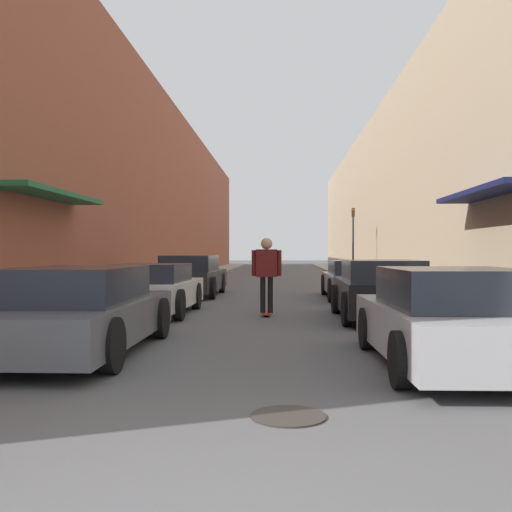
# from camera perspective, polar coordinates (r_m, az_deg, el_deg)

# --- Properties ---
(ground) EXTENTS (134.94, 134.94, 0.00)m
(ground) POSITION_cam_1_polar(r_m,az_deg,el_deg) (27.40, 1.77, -2.72)
(ground) COLOR #515154
(curb_strip_left) EXTENTS (1.80, 61.34, 0.12)m
(curb_strip_left) POSITION_cam_1_polar(r_m,az_deg,el_deg) (33.90, -5.98, -2.01)
(curb_strip_left) COLOR #A3A099
(curb_strip_left) RESTS_ON ground
(curb_strip_right) EXTENTS (1.80, 61.34, 0.12)m
(curb_strip_right) POSITION_cam_1_polar(r_m,az_deg,el_deg) (33.79, 9.85, -2.02)
(curb_strip_right) COLOR #A3A099
(curb_strip_right) RESTS_ON ground
(building_row_left) EXTENTS (4.90, 61.34, 9.72)m
(building_row_left) POSITION_cam_1_polar(r_m,az_deg,el_deg) (34.57, -10.77, 6.00)
(building_row_left) COLOR brown
(building_row_left) RESTS_ON ground
(building_row_right) EXTENTS (4.90, 61.34, 9.30)m
(building_row_right) POSITION_cam_1_polar(r_m,az_deg,el_deg) (34.38, 14.69, 5.67)
(building_row_right) COLOR tan
(building_row_right) RESTS_ON ground
(parked_car_left_0) EXTENTS (1.94, 4.69, 1.30)m
(parked_car_left_0) POSITION_cam_1_polar(r_m,az_deg,el_deg) (8.95, -17.06, -5.30)
(parked_car_left_0) COLOR #515459
(parked_car_left_0) RESTS_ON ground
(parked_car_left_1) EXTENTS (1.85, 4.11, 1.23)m
(parked_car_left_1) POSITION_cam_1_polar(r_m,az_deg,el_deg) (14.00, -10.17, -3.31)
(parked_car_left_1) COLOR silver
(parked_car_left_1) RESTS_ON ground
(parked_car_left_2) EXTENTS (2.00, 4.74, 1.39)m
(parked_car_left_2) POSITION_cam_1_polar(r_m,az_deg,el_deg) (19.69, -6.52, -2.02)
(parked_car_left_2) COLOR #232326
(parked_car_left_2) RESTS_ON ground
(parked_car_right_0) EXTENTS (2.02, 4.15, 1.31)m
(parked_car_right_0) POSITION_cam_1_polar(r_m,az_deg,el_deg) (7.97, 18.99, -6.03)
(parked_car_right_0) COLOR #B7B7BC
(parked_car_right_0) RESTS_ON ground
(parked_car_right_1) EXTENTS (1.95, 3.97, 1.33)m
(parked_car_right_1) POSITION_cam_1_polar(r_m,az_deg,el_deg) (13.05, 12.36, -3.38)
(parked_car_right_1) COLOR black
(parked_car_right_1) RESTS_ON ground
(parked_car_right_2) EXTENTS (2.05, 4.58, 1.24)m
(parked_car_right_2) POSITION_cam_1_polar(r_m,az_deg,el_deg) (18.64, 10.04, -2.34)
(parked_car_right_2) COLOR #B7B7BC
(parked_car_right_2) RESTS_ON ground
(skateboarder) EXTENTS (0.71, 0.78, 1.84)m
(skateboarder) POSITION_cam_1_polar(r_m,az_deg,el_deg) (13.47, 1.06, -1.18)
(skateboarder) COLOR #B2231E
(skateboarder) RESTS_ON ground
(manhole_cover) EXTENTS (0.70, 0.70, 0.02)m
(manhole_cover) POSITION_cam_1_polar(r_m,az_deg,el_deg) (5.46, 3.27, -15.68)
(manhole_cover) COLOR #332D28
(manhole_cover) RESTS_ON ground
(traffic_light) EXTENTS (0.16, 0.22, 3.72)m
(traffic_light) POSITION_cam_1_polar(r_m,az_deg,el_deg) (30.90, 9.69, 2.09)
(traffic_light) COLOR #2D2D2D
(traffic_light) RESTS_ON curb_strip_right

